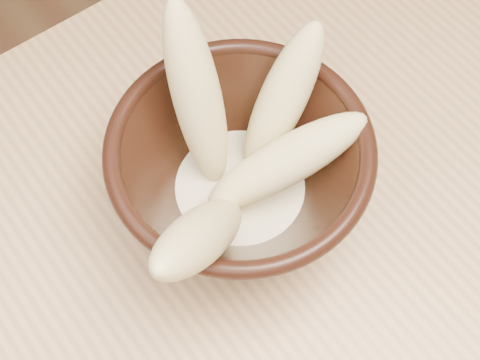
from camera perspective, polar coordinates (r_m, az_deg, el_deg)
name	(u,v)px	position (r m, az deg, el deg)	size (l,w,h in m)	color
table	(474,189)	(0.76, 19.33, -0.75)	(1.20, 0.80, 0.75)	#E3B87D
bowl	(240,174)	(0.56, 0.00, 0.48)	(0.22, 0.22, 0.12)	black
milk_puddle	(240,190)	(0.59, 0.00, -0.86)	(0.12, 0.12, 0.02)	#F4EDC4
banana_upright	(197,97)	(0.54, -3.69, 7.07)	(0.04, 0.04, 0.17)	#F5DC91
banana_left	(202,235)	(0.48, -3.24, -4.68)	(0.04, 0.04, 0.20)	#F5DC91
banana_right	(283,99)	(0.56, 3.65, 6.90)	(0.04, 0.04, 0.14)	#F5DC91
banana_across	(286,161)	(0.54, 3.97, 1.60)	(0.04, 0.04, 0.15)	#F5DC91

